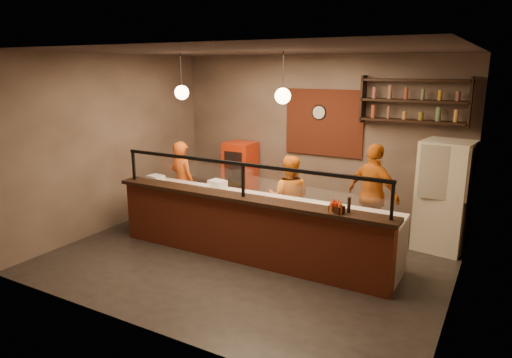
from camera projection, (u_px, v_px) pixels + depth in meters
The scene contains 29 objects.
floor at pixel (253, 254), 7.43m from camera, with size 6.00×6.00×0.00m, color black.
ceiling at pixel (253, 51), 6.66m from camera, with size 6.00×6.00×0.00m, color #362D2A.
wall_back at pixel (315, 137), 9.16m from camera, with size 6.00×6.00×0.00m, color #766457.
wall_left at pixel (113, 143), 8.47m from camera, with size 5.00×5.00×0.00m, color #766457.
wall_right at pixel (464, 181), 5.62m from camera, with size 5.00×5.00×0.00m, color #766457.
wall_front at pixel (139, 198), 4.93m from camera, with size 6.00×6.00×0.00m, color #766457.
brick_patch at pixel (324, 123), 8.97m from camera, with size 1.60×0.04×1.30m, color maroon.
service_counter at pixel (244, 231), 7.06m from camera, with size 4.60×0.25×1.00m, color maroon.
counter_ledge at pixel (243, 198), 6.93m from camera, with size 4.70×0.37×0.06m, color black.
worktop_cabinet at pixel (259, 226), 7.50m from camera, with size 4.60×0.75×0.85m, color gray.
worktop at pixel (259, 200), 7.39m from camera, with size 4.60×0.75×0.05m, color silver.
sneeze_guard at pixel (243, 177), 6.85m from camera, with size 4.50×0.05×0.52m.
wall_shelving at pixel (414, 101), 7.92m from camera, with size 1.84×0.28×0.85m.
wall_clock at pixel (319, 112), 8.96m from camera, with size 0.30×0.30×0.04m, color black.
pendant_left at pixel (182, 92), 7.70m from camera, with size 0.24×0.24×0.77m.
pendant_right at pixel (283, 96), 6.80m from camera, with size 0.24×0.24×0.77m.
cook_left at pixel (182, 182), 8.90m from camera, with size 0.58×0.38×1.59m, color #E75A15.
cook_mid at pixel (289, 198), 7.93m from camera, with size 0.73×0.57×1.51m, color orange.
cook_right at pixel (373, 195), 7.67m from camera, with size 1.03×0.43×1.75m, color #C76012.
fridge at pixel (444, 196), 7.47m from camera, with size 0.76×0.71×1.83m, color beige.
red_cooler at pixel (240, 175), 9.82m from camera, with size 0.61×0.56×1.42m, color red.
pizza_dough at pixel (316, 207), 6.92m from camera, with size 0.51×0.51×0.01m, color #F2ECCD.
prep_tub_a at pixel (156, 179), 8.36m from camera, with size 0.28×0.22×0.14m, color white.
prep_tub_b at pixel (217, 184), 7.99m from camera, with size 0.28×0.23×0.14m, color white.
prep_tub_c at pixel (201, 189), 7.67m from camera, with size 0.28×0.23×0.14m, color silver.
rolling_pin at pixel (221, 192), 7.64m from camera, with size 0.06×0.06×0.36m, color gold.
condiment_caddy at pixel (337, 209), 6.15m from camera, with size 0.18×0.14×0.10m, color black.
pepper_mill at pixel (349, 205), 6.14m from camera, with size 0.05×0.05×0.21m, color black.
small_plate at pixel (335, 211), 6.19m from camera, with size 0.17×0.17×0.01m, color silver.
Camera 1 is at (3.43, -6.01, 2.98)m, focal length 32.00 mm.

